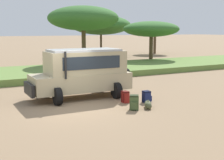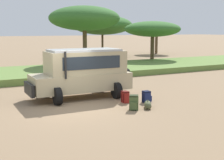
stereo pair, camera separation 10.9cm
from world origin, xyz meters
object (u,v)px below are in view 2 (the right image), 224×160
object	(u,v)px
backpack_cluster_center	(134,103)
acacia_tree_centre_back	(102,25)
duffel_bag_low_black_case	(148,105)
acacia_tree_far_right	(157,26)
backpack_near_rear_wheel	(147,97)
safari_vehicle	(83,72)
acacia_tree_left_mid	(84,18)
backpack_beside_front_wheel	(125,97)
acacia_tree_right_mid	(153,29)

from	to	relation	value
backpack_cluster_center	acacia_tree_centre_back	size ratio (longest dim) A/B	0.09
duffel_bag_low_black_case	acacia_tree_far_right	bearing A→B (deg)	53.50
acacia_tree_far_right	acacia_tree_centre_back	bearing A→B (deg)	-173.84
backpack_cluster_center	backpack_near_rear_wheel	world-z (taller)	backpack_cluster_center
safari_vehicle	acacia_tree_far_right	world-z (taller)	acacia_tree_far_right
acacia_tree_left_mid	acacia_tree_far_right	size ratio (longest dim) A/B	1.32
backpack_cluster_center	acacia_tree_centre_back	distance (m)	26.98
duffel_bag_low_black_case	backpack_beside_front_wheel	bearing A→B (deg)	104.29
backpack_cluster_center	acacia_tree_right_mid	distance (m)	19.22
acacia_tree_centre_back	safari_vehicle	bearing A→B (deg)	-118.50
acacia_tree_left_mid	acacia_tree_centre_back	xyz separation A→B (m)	(6.67, 10.06, -0.40)
backpack_near_rear_wheel	acacia_tree_far_right	xyz separation A→B (m)	(18.35, 24.63, 3.57)
acacia_tree_left_mid	acacia_tree_far_right	world-z (taller)	acacia_tree_left_mid
acacia_tree_left_mid	acacia_tree_centre_back	size ratio (longest dim) A/B	0.83
backpack_beside_front_wheel	safari_vehicle	bearing A→B (deg)	123.23
backpack_beside_front_wheel	backpack_near_rear_wheel	xyz separation A→B (m)	(0.90, -0.44, 0.00)
backpack_cluster_center	acacia_tree_far_right	xyz separation A→B (m)	(19.61, 25.53, 3.52)
acacia_tree_left_mid	acacia_tree_right_mid	xyz separation A→B (m)	(7.63, 0.57, -0.92)
acacia_tree_right_mid	backpack_near_rear_wheel	bearing A→B (deg)	-125.96
backpack_near_rear_wheel	acacia_tree_left_mid	size ratio (longest dim) A/B	0.09
safari_vehicle	acacia_tree_right_mid	bearing A→B (deg)	43.21
backpack_cluster_center	backpack_near_rear_wheel	distance (m)	1.55
duffel_bag_low_black_case	acacia_tree_right_mid	world-z (taller)	acacia_tree_right_mid
duffel_bag_low_black_case	acacia_tree_left_mid	bearing A→B (deg)	77.58
backpack_near_rear_wheel	acacia_tree_right_mid	world-z (taller)	acacia_tree_right_mid
safari_vehicle	backpack_cluster_center	world-z (taller)	safari_vehicle
acacia_tree_centre_back	backpack_beside_front_wheel	bearing A→B (deg)	-113.73
safari_vehicle	backpack_near_rear_wheel	xyz separation A→B (m)	(2.21, -2.44, -1.02)
safari_vehicle	acacia_tree_right_mid	world-z (taller)	acacia_tree_right_mid
safari_vehicle	duffel_bag_low_black_case	size ratio (longest dim) A/B	7.75
safari_vehicle	acacia_tree_far_right	size ratio (longest dim) A/B	1.14
backpack_near_rear_wheel	acacia_tree_right_mid	bearing A→B (deg)	54.04
backpack_cluster_center	backpack_near_rear_wheel	xyz separation A→B (m)	(1.26, 0.90, -0.04)
duffel_bag_low_black_case	acacia_tree_far_right	distance (m)	32.00
backpack_near_rear_wheel	acacia_tree_far_right	size ratio (longest dim) A/B	0.12
backpack_cluster_center	acacia_tree_left_mid	bearing A→B (deg)	74.93
backpack_near_rear_wheel	acacia_tree_left_mid	world-z (taller)	acacia_tree_left_mid
safari_vehicle	acacia_tree_centre_back	size ratio (longest dim) A/B	0.71
duffel_bag_low_black_case	acacia_tree_centre_back	xyz separation A→B (m)	(9.86, 24.57, 3.81)
acacia_tree_far_right	backpack_beside_front_wheel	bearing A→B (deg)	-128.51
safari_vehicle	backpack_near_rear_wheel	size ratio (longest dim) A/B	9.69
duffel_bag_low_black_case	acacia_tree_far_right	xyz separation A→B (m)	(18.91, 25.55, 3.69)
acacia_tree_right_mid	acacia_tree_far_right	size ratio (longest dim) A/B	1.25
acacia_tree_left_mid	acacia_tree_far_right	bearing A→B (deg)	35.09
backpack_cluster_center	acacia_tree_centre_back	world-z (taller)	acacia_tree_centre_back
safari_vehicle	duffel_bag_low_black_case	xyz separation A→B (m)	(1.66, -3.36, -1.15)
backpack_near_rear_wheel	acacia_tree_centre_back	distance (m)	25.69
duffel_bag_low_black_case	backpack_cluster_center	bearing A→B (deg)	178.36
backpack_near_rear_wheel	acacia_tree_far_right	world-z (taller)	acacia_tree_far_right
backpack_cluster_center	safari_vehicle	bearing A→B (deg)	105.90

